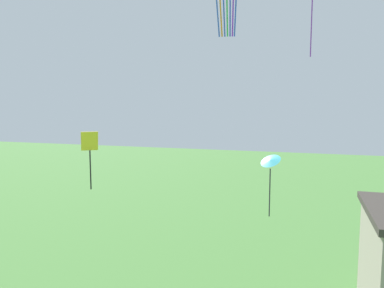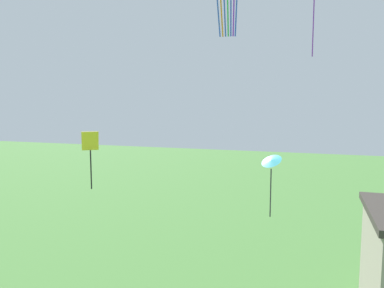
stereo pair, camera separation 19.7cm
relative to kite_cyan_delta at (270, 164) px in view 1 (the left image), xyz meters
name	(u,v)px [view 1 (the left image)]	position (x,y,z in m)	size (l,w,h in m)	color
kite_cyan_delta	(270,164)	(0.00, 0.00, 0.00)	(1.09, 1.05, 2.56)	#2DB2C6
kite_yellow_diamond	(90,149)	(-6.14, -3.38, 0.78)	(0.74, 0.70, 2.13)	yellow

